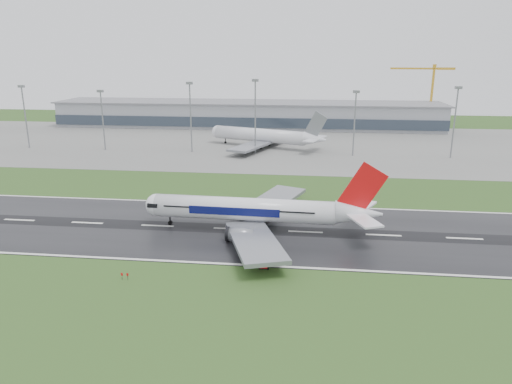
# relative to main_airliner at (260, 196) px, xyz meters

# --- Properties ---
(ground) EXTENTS (520.00, 520.00, 0.00)m
(ground) POSITION_rel_main_airliner_xyz_m (-27.99, -0.35, -9.33)
(ground) COLOR #28481A
(ground) RESTS_ON ground
(runway) EXTENTS (400.00, 45.00, 0.10)m
(runway) POSITION_rel_main_airliner_xyz_m (-27.99, -0.35, -9.28)
(runway) COLOR black
(runway) RESTS_ON ground
(apron) EXTENTS (400.00, 130.00, 0.08)m
(apron) POSITION_rel_main_airliner_xyz_m (-27.99, 124.65, -9.29)
(apron) COLOR slate
(apron) RESTS_ON ground
(terminal) EXTENTS (240.00, 36.00, 15.00)m
(terminal) POSITION_rel_main_airliner_xyz_m (-27.99, 184.65, -1.83)
(terminal) COLOR gray
(terminal) RESTS_ON ground
(main_airliner) EXTENTS (64.67, 61.81, 18.46)m
(main_airliner) POSITION_rel_main_airliner_xyz_m (0.00, 0.00, 0.00)
(main_airliner) COLOR white
(main_airliner) RESTS_ON runway
(parked_airliner) EXTENTS (80.40, 77.84, 18.64)m
(parked_airliner) POSITION_rel_main_airliner_xyz_m (-10.45, 115.31, 0.07)
(parked_airliner) COLOR silver
(parked_airliner) RESTS_ON apron
(tower_crane) EXTENTS (39.22, 4.74, 39.11)m
(tower_crane) POSITION_rel_main_airliner_xyz_m (88.16, 199.65, 10.22)
(tower_crane) COLOR gold
(tower_crane) RESTS_ON ground
(runway_sign) EXTENTS (2.31, 0.41, 1.04)m
(runway_sign) POSITION_rel_main_airliner_xyz_m (3.35, -24.04, -8.81)
(runway_sign) COLOR black
(runway_sign) RESTS_ON ground
(floodmast_0) EXTENTS (0.64, 0.64, 29.40)m
(floodmast_0) POSITION_rel_main_airliner_xyz_m (-125.90, 99.65, 5.37)
(floodmast_0) COLOR gray
(floodmast_0) RESTS_ON ground
(floodmast_1) EXTENTS (0.64, 0.64, 27.49)m
(floodmast_1) POSITION_rel_main_airliner_xyz_m (-86.56, 99.65, 4.42)
(floodmast_1) COLOR gray
(floodmast_1) RESTS_ON ground
(floodmast_2) EXTENTS (0.64, 0.64, 31.45)m
(floodmast_2) POSITION_rel_main_airliner_xyz_m (-43.45, 99.65, 6.39)
(floodmast_2) COLOR gray
(floodmast_2) RESTS_ON ground
(floodmast_3) EXTENTS (0.64, 0.64, 32.87)m
(floodmast_3) POSITION_rel_main_airliner_xyz_m (-13.06, 99.65, 7.10)
(floodmast_3) COLOR gray
(floodmast_3) RESTS_ON ground
(floodmast_4) EXTENTS (0.64, 0.64, 28.23)m
(floodmast_4) POSITION_rel_main_airliner_xyz_m (31.97, 99.65, 4.78)
(floodmast_4) COLOR gray
(floodmast_4) RESTS_ON ground
(floodmast_5) EXTENTS (0.64, 0.64, 30.33)m
(floodmast_5) POSITION_rel_main_airliner_xyz_m (75.15, 99.65, 5.83)
(floodmast_5) COLOR gray
(floodmast_5) RESTS_ON ground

